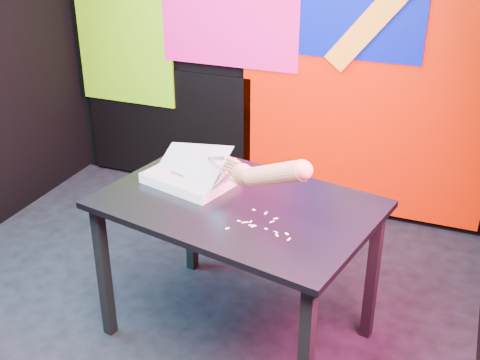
% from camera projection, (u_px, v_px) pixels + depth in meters
% --- Properties ---
extents(room, '(3.01, 3.01, 2.71)m').
position_uv_depth(room, '(149.00, 65.00, 2.51)').
color(room, black).
rests_on(room, ground).
extents(backdrop, '(2.88, 0.05, 2.08)m').
position_uv_depth(backdrop, '(274.00, 70.00, 3.89)').
color(backdrop, red).
rests_on(backdrop, ground).
extents(work_table, '(1.34, 1.02, 0.75)m').
position_uv_depth(work_table, '(238.00, 219.00, 2.74)').
color(work_table, black).
rests_on(work_table, ground).
extents(printout_stack, '(0.45, 0.38, 0.21)m').
position_uv_depth(printout_stack, '(190.00, 178.00, 2.86)').
color(printout_stack, silver).
rests_on(printout_stack, work_table).
extents(scissors, '(0.20, 0.10, 0.12)m').
position_uv_depth(scissors, '(232.00, 170.00, 2.64)').
color(scissors, silver).
rests_on(scissors, printout_stack).
extents(hand_forearm, '(0.43, 0.24, 0.23)m').
position_uv_depth(hand_forearm, '(270.00, 174.00, 2.47)').
color(hand_forearm, '#AE6153').
rests_on(hand_forearm, work_table).
extents(paper_clippings, '(0.28, 0.20, 0.00)m').
position_uv_depth(paper_clippings, '(262.00, 224.00, 2.51)').
color(paper_clippings, silver).
rests_on(paper_clippings, work_table).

